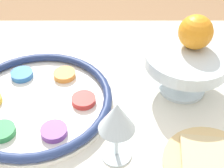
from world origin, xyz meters
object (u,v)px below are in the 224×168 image
object	(u,v)px
seder_plate	(37,101)
orange_fruit	(196,32)
bread_plate	(212,164)
wine_glass	(117,119)
fruit_stand	(187,62)

from	to	relation	value
seder_plate	orange_fruit	distance (m)	0.39
seder_plate	bread_plate	distance (m)	0.40
seder_plate	orange_fruit	world-z (taller)	orange_fruit
seder_plate	wine_glass	distance (m)	0.24
wine_glass	orange_fruit	distance (m)	0.29
seder_plate	orange_fruit	bearing A→B (deg)	13.56
orange_fruit	seder_plate	bearing A→B (deg)	-166.44
seder_plate	fruit_stand	xyz separation A→B (m)	(0.34, 0.06, 0.07)
orange_fruit	bread_plate	size ratio (longest dim) A/B	0.42
fruit_stand	orange_fruit	distance (m)	0.07
wine_glass	fruit_stand	bearing A→B (deg)	50.67
fruit_stand	wine_glass	bearing A→B (deg)	-129.33
seder_plate	fruit_stand	bearing A→B (deg)	9.73
wine_glass	bread_plate	xyz separation A→B (m)	(0.18, -0.03, -0.09)
seder_plate	wine_glass	world-z (taller)	wine_glass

